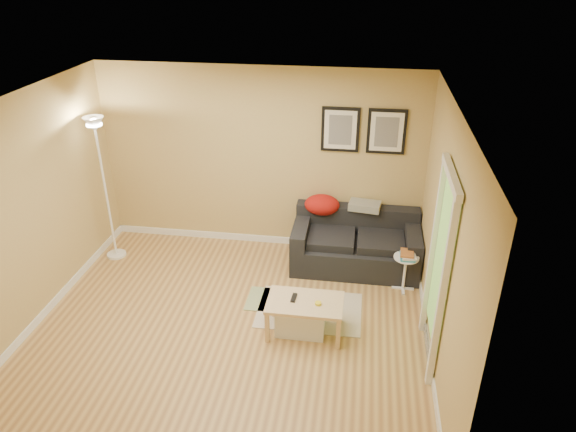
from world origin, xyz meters
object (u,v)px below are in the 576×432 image
object	(u,v)px
sofa	(356,242)
floor_lamp	(106,194)
book_stack	(408,255)
storage_bin	(301,317)
coffee_table	(305,317)
side_table	(405,273)

from	to	relation	value
sofa	floor_lamp	size ratio (longest dim) A/B	0.83
book_stack	storage_bin	bearing A→B (deg)	-124.24
coffee_table	sofa	bearing A→B (deg)	90.05
storage_bin	book_stack	bearing A→B (deg)	39.01
book_stack	coffee_table	bearing A→B (deg)	-122.18
storage_bin	sofa	bearing A→B (deg)	69.16
storage_bin	floor_lamp	size ratio (longest dim) A/B	0.28
sofa	storage_bin	xyz separation A→B (m)	(-0.56, -1.47, -0.20)
sofa	book_stack	distance (m)	0.83
floor_lamp	book_stack	bearing A→B (deg)	-3.64
floor_lamp	coffee_table	bearing A→B (deg)	-23.93
sofa	book_stack	size ratio (longest dim) A/B	7.00
storage_bin	side_table	distance (m)	1.56
sofa	side_table	distance (m)	0.81
book_stack	floor_lamp	distance (m)	4.06
side_table	coffee_table	bearing A→B (deg)	-138.31
side_table	book_stack	size ratio (longest dim) A/B	1.99
coffee_table	side_table	size ratio (longest dim) A/B	1.75
storage_bin	side_table	world-z (taller)	side_table
coffee_table	storage_bin	size ratio (longest dim) A/B	1.49
storage_bin	floor_lamp	world-z (taller)	floor_lamp
coffee_table	side_table	distance (m)	1.55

